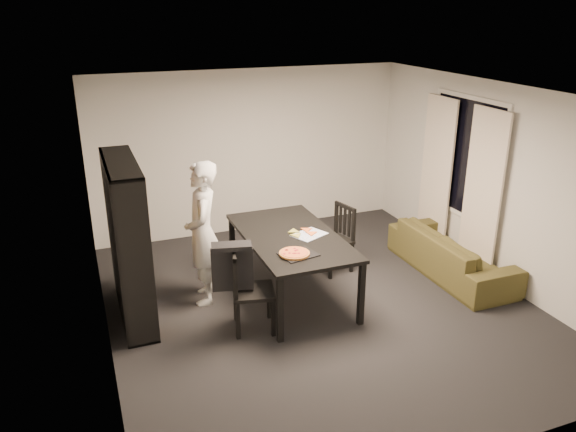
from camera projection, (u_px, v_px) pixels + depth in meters
name	position (u px, v px, depth m)	size (l,w,h in m)	color
room	(321.00, 206.00, 6.54)	(5.01, 5.51, 2.61)	black
window_pane	(466.00, 157.00, 7.83)	(0.02, 1.40, 1.60)	black
window_frame	(466.00, 158.00, 7.83)	(0.03, 1.52, 1.72)	white
curtain_left	(483.00, 193.00, 7.47)	(0.03, 0.70, 2.25)	beige
curtain_right	(436.00, 172.00, 8.38)	(0.03, 0.70, 2.25)	beige
bookshelf	(128.00, 241.00, 6.45)	(0.35, 1.50, 1.90)	black
dining_table	(291.00, 241.00, 6.95)	(1.11, 1.99, 0.83)	black
chair_left	(245.00, 285.00, 6.28)	(0.55, 0.55, 0.99)	black
chair_right	(338.00, 234.00, 7.75)	(0.52, 0.52, 0.94)	black
draped_jacket	(232.00, 265.00, 6.17)	(0.47, 0.28, 0.55)	black
person	(203.00, 233.00, 6.81)	(0.66, 0.43, 1.80)	silver
baking_tray	(298.00, 254.00, 6.39)	(0.40, 0.32, 0.01)	black
pepperoni_pizza	(294.00, 253.00, 6.37)	(0.35, 0.35, 0.03)	#A2642F
kitchen_towel	(309.00, 235.00, 6.94)	(0.40, 0.30, 0.01)	silver
pizza_slices	(302.00, 232.00, 6.98)	(0.37, 0.31, 0.01)	gold
sofa	(451.00, 253.00, 7.72)	(2.04, 0.80, 0.59)	#3F3919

